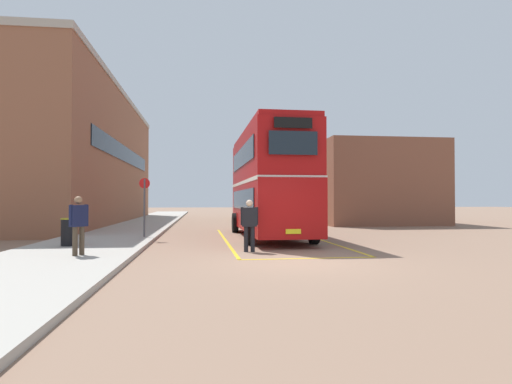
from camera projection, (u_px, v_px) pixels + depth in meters
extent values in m
plane|color=#846651|center=(245.00, 227.00, 25.66)|extent=(135.60, 135.60, 0.00)
cube|color=#A39E93|center=(141.00, 225.00, 27.23)|extent=(4.00, 57.60, 0.14)
cube|color=brown|center=(80.00, 161.00, 30.22)|extent=(6.35, 25.58, 9.01)
cube|color=#19232D|center=(126.00, 155.00, 30.63)|extent=(0.06, 19.44, 1.10)
cube|color=#A89E8E|center=(81.00, 95.00, 30.30)|extent=(6.47, 25.70, 0.36)
cube|color=brown|center=(355.00, 185.00, 33.72)|extent=(8.05, 14.38, 5.70)
cube|color=#232D38|center=(305.00, 181.00, 33.22)|extent=(0.06, 10.93, 1.10)
cylinder|color=black|center=(235.00, 223.00, 21.76)|extent=(0.29, 1.00, 1.00)
cylinder|color=black|center=(282.00, 222.00, 22.10)|extent=(0.29, 1.00, 1.00)
cylinder|color=black|center=(250.00, 232.00, 15.76)|extent=(0.29, 1.00, 1.00)
cylinder|color=black|center=(314.00, 231.00, 16.10)|extent=(0.29, 1.00, 1.00)
cube|color=#A80F0F|center=(269.00, 206.00, 18.95)|extent=(2.53, 9.81, 2.10)
cube|color=#A80F0F|center=(269.00, 160.00, 18.99)|extent=(2.53, 9.61, 2.10)
cube|color=#A80F0F|center=(269.00, 134.00, 19.01)|extent=(2.43, 9.51, 0.20)
cube|color=silver|center=(269.00, 183.00, 18.97)|extent=(2.56, 9.71, 0.14)
cube|color=#19232D|center=(242.00, 200.00, 18.78)|extent=(0.14, 8.01, 0.84)
cube|color=#19232D|center=(242.00, 157.00, 18.82)|extent=(0.14, 8.01, 0.84)
cube|color=#19232D|center=(295.00, 200.00, 19.12)|extent=(0.14, 8.01, 0.84)
cube|color=#19232D|center=(295.00, 158.00, 19.16)|extent=(0.14, 8.01, 0.84)
cube|color=#19232D|center=(293.00, 143.00, 14.13)|extent=(1.67, 0.06, 0.80)
cube|color=black|center=(293.00, 123.00, 14.14)|extent=(1.32, 0.06, 0.36)
cube|color=#19232D|center=(254.00, 198.00, 23.81)|extent=(1.91, 0.07, 1.00)
cube|color=yellow|center=(293.00, 231.00, 14.08)|extent=(0.52, 0.04, 0.16)
cylinder|color=black|center=(239.00, 213.00, 39.24)|extent=(0.37, 0.94, 0.92)
cylinder|color=black|center=(266.00, 213.00, 39.86)|extent=(0.37, 0.94, 0.92)
cylinder|color=black|center=(254.00, 215.00, 33.86)|extent=(0.37, 0.94, 0.92)
cylinder|color=black|center=(284.00, 215.00, 34.48)|extent=(0.37, 0.94, 0.92)
cube|color=silver|center=(260.00, 201.00, 36.88)|extent=(3.57, 9.49, 2.60)
cube|color=silver|center=(260.00, 185.00, 36.91)|extent=(3.38, 9.10, 0.12)
cube|color=#19232D|center=(246.00, 197.00, 36.58)|extent=(0.94, 7.35, 0.96)
cube|color=#19232D|center=(274.00, 197.00, 37.19)|extent=(0.94, 7.35, 0.96)
cube|color=#19232D|center=(248.00, 198.00, 41.39)|extent=(1.95, 0.28, 1.10)
cylinder|color=black|center=(253.00, 239.00, 13.66)|extent=(0.14, 0.14, 0.82)
cylinder|color=black|center=(246.00, 239.00, 13.65)|extent=(0.14, 0.14, 0.82)
cube|color=black|center=(249.00, 217.00, 13.67)|extent=(0.49, 0.25, 0.62)
cylinder|color=black|center=(257.00, 216.00, 13.68)|extent=(0.09, 0.09, 0.58)
cylinder|color=black|center=(242.00, 216.00, 13.66)|extent=(0.09, 0.09, 0.58)
sphere|color=beige|center=(249.00, 203.00, 13.66)|extent=(0.22, 0.22, 0.22)
cylinder|color=#473828|center=(75.00, 241.00, 11.66)|extent=(0.14, 0.14, 0.80)
cylinder|color=#473828|center=(82.00, 241.00, 11.84)|extent=(0.14, 0.14, 0.80)
cube|color=#141938|center=(79.00, 216.00, 11.76)|extent=(0.47, 0.50, 0.60)
cylinder|color=#141938|center=(71.00, 215.00, 11.57)|extent=(0.09, 0.09, 0.57)
cylinder|color=#141938|center=(86.00, 214.00, 11.96)|extent=(0.09, 0.09, 0.57)
sphere|color=#8C6647|center=(78.00, 200.00, 11.78)|extent=(0.22, 0.22, 0.22)
cylinder|color=black|center=(69.00, 233.00, 14.18)|extent=(0.50, 0.50, 0.89)
cylinder|color=olive|center=(69.00, 219.00, 14.19)|extent=(0.53, 0.53, 0.04)
cylinder|color=#4C4C51|center=(144.00, 208.00, 17.62)|extent=(0.08, 0.08, 2.42)
cylinder|color=red|center=(145.00, 183.00, 17.64)|extent=(0.43, 0.16, 0.44)
cube|color=gold|center=(225.00, 240.00, 17.68)|extent=(0.29, 11.77, 0.01)
cube|color=gold|center=(318.00, 239.00, 18.23)|extent=(0.29, 11.77, 0.01)
cube|color=gold|center=(308.00, 258.00, 12.12)|extent=(4.11, 0.18, 0.01)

